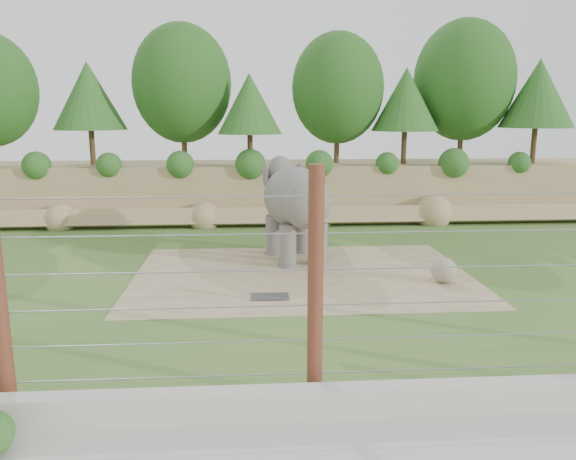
{
  "coord_description": "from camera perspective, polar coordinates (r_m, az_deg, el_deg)",
  "views": [
    {
      "loc": [
        -1.04,
        -13.16,
        4.77
      ],
      "look_at": [
        0.0,
        2.0,
        1.6
      ],
      "focal_mm": 35.0,
      "sensor_mm": 36.0,
      "label": 1
    }
  ],
  "objects": [
    {
      "name": "ground",
      "position": [
        14.04,
        0.57,
        -8.08
      ],
      "size": [
        90.0,
        90.0,
        0.0
      ],
      "primitive_type": "plane",
      "color": "#3E6827",
      "rests_on": "ground"
    },
    {
      "name": "back_embankment",
      "position": [
        25.9,
        -0.33,
        10.0
      ],
      "size": [
        30.0,
        5.52,
        8.77
      ],
      "color": "#99875C",
      "rests_on": "ground"
    },
    {
      "name": "dirt_patch",
      "position": [
        16.92,
        1.46,
        -4.56
      ],
      "size": [
        10.0,
        7.0,
        0.02
      ],
      "primitive_type": "cube",
      "color": "#927D5E",
      "rests_on": "ground"
    },
    {
      "name": "drain_grate",
      "position": [
        14.88,
        -1.87,
        -6.78
      ],
      "size": [
        1.0,
        0.6,
        0.03
      ],
      "primitive_type": "cube",
      "color": "#262628",
      "rests_on": "dirt_patch"
    },
    {
      "name": "elephant",
      "position": [
        18.34,
        0.77,
        1.86
      ],
      "size": [
        2.54,
        4.25,
        3.22
      ],
      "primitive_type": null,
      "rotation": [
        0.0,
        0.0,
        0.22
      ],
      "color": "#65605B",
      "rests_on": "ground"
    },
    {
      "name": "stone_ball",
      "position": [
        16.63,
        15.54,
        -3.96
      ],
      "size": [
        0.72,
        0.72,
        0.72
      ],
      "primitive_type": "sphere",
      "color": "gray",
      "rests_on": "dirt_patch"
    },
    {
      "name": "retaining_wall",
      "position": [
        9.39,
        3.07,
        -17.02
      ],
      "size": [
        26.0,
        0.35,
        0.5
      ],
      "primitive_type": "cube",
      "color": "beige",
      "rests_on": "ground"
    },
    {
      "name": "barrier_fence",
      "position": [
        9.15,
        2.81,
        -5.85
      ],
      "size": [
        20.26,
        0.26,
        4.0
      ],
      "color": "#542919",
      "rests_on": "ground"
    }
  ]
}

